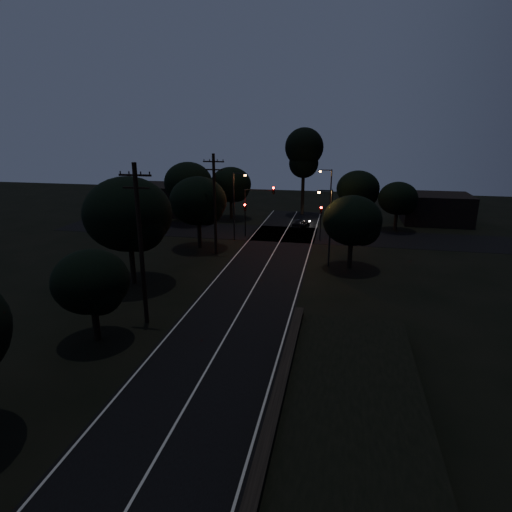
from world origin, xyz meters
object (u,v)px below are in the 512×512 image
at_px(signal_left, 245,214).
at_px(signal_right, 321,217).
at_px(streetlight_c, 329,223).
at_px(car, 301,223).
at_px(signal_mast, 259,202).
at_px(utility_pole_far, 215,203).
at_px(streetlight_a, 235,202).
at_px(streetlight_b, 329,196).
at_px(utility_pole_mid, 141,243).
at_px(tall_pine, 304,153).

height_order(signal_left, signal_right, same).
bearing_deg(streetlight_c, car, 104.37).
bearing_deg(signal_mast, car, 52.29).
bearing_deg(utility_pole_far, signal_mast, 68.89).
xyz_separation_m(streetlight_a, streetlight_b, (10.61, 6.00, 0.00)).
relative_size(utility_pole_mid, signal_mast, 1.76).
height_order(utility_pole_far, signal_mast, utility_pole_far).
relative_size(utility_pole_far, signal_right, 2.56).
height_order(tall_pine, signal_mast, tall_pine).
distance_m(utility_pole_far, streetlight_b, 16.51).
bearing_deg(car, tall_pine, -69.09).
xyz_separation_m(signal_left, streetlight_a, (-0.71, -1.99, 1.80)).
relative_size(tall_pine, signal_left, 3.16).
height_order(utility_pole_far, streetlight_b, utility_pole_far).
relative_size(tall_pine, car, 3.59).
height_order(utility_pole_mid, streetlight_b, utility_pole_mid).
xyz_separation_m(utility_pole_mid, utility_pole_far, (0.00, 17.00, -0.25)).
distance_m(tall_pine, signal_right, 16.74).
relative_size(tall_pine, signal_mast, 2.07).
relative_size(signal_mast, streetlight_a, 0.78).
bearing_deg(streetlight_a, utility_pole_far, -96.59).
xyz_separation_m(tall_pine, streetlight_c, (4.83, -25.00, -4.97)).
height_order(utility_pole_mid, streetlight_c, utility_pole_mid).
distance_m(utility_pole_far, signal_left, 8.53).
height_order(utility_pole_far, signal_left, utility_pole_far).
xyz_separation_m(tall_pine, car, (0.73, -9.00, -8.70)).
xyz_separation_m(signal_right, streetlight_b, (0.71, 4.01, 1.80)).
bearing_deg(signal_mast, streetlight_a, -140.23).
distance_m(signal_left, signal_mast, 2.26).
relative_size(streetlight_a, streetlight_c, 1.07).
relative_size(utility_pole_far, streetlight_c, 1.40).
distance_m(utility_pole_mid, streetlight_c, 19.15).
bearing_deg(car, utility_pole_mid, 92.25).
bearing_deg(utility_pole_far, streetlight_a, 83.41).
distance_m(streetlight_b, streetlight_c, 14.01).
height_order(streetlight_b, streetlight_c, streetlight_b).
bearing_deg(streetlight_a, streetlight_c, -35.69).
bearing_deg(signal_left, utility_pole_far, -99.94).
xyz_separation_m(utility_pole_far, streetlight_c, (11.83, -2.00, -1.13)).
height_order(tall_pine, signal_left, tall_pine).
bearing_deg(signal_right, signal_left, 180.00).
height_order(utility_pole_mid, signal_mast, utility_pole_mid).
relative_size(signal_right, streetlight_c, 0.55).
distance_m(utility_pole_mid, signal_mast, 25.22).
bearing_deg(signal_right, utility_pole_far, -143.00).
relative_size(signal_left, streetlight_b, 0.51).
relative_size(signal_mast, streetlight_c, 0.83).
bearing_deg(signal_left, car, 43.52).
bearing_deg(signal_mast, signal_left, -179.87).
bearing_deg(streetlight_c, utility_pole_mid, -128.26).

